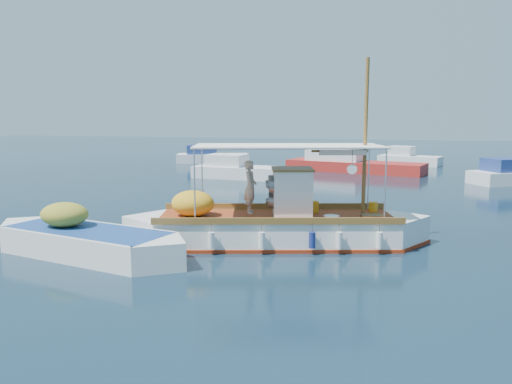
# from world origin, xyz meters

# --- Properties ---
(ground) EXTENTS (160.00, 160.00, 0.00)m
(ground) POSITION_xyz_m (0.00, 0.00, 0.00)
(ground) COLOR black
(ground) RESTS_ON ground
(fishing_caique) EXTENTS (9.73, 4.68, 6.18)m
(fishing_caique) POSITION_xyz_m (-0.31, 0.36, 0.54)
(fishing_caique) COLOR white
(fishing_caique) RESTS_ON ground
(dinghy) EXTENTS (7.10, 3.06, 1.77)m
(dinghy) POSITION_xyz_m (-5.46, -2.57, 0.37)
(dinghy) COLOR white
(dinghy) RESTS_ON ground
(bg_boat_nw) EXTENTS (6.45, 2.89, 1.80)m
(bg_boat_nw) POSITION_xyz_m (-6.96, 16.98, 0.49)
(bg_boat_nw) COLOR silver
(bg_boat_nw) RESTS_ON ground
(bg_boat_n) EXTENTS (10.69, 5.32, 1.80)m
(bg_boat_n) POSITION_xyz_m (0.09, 23.17, 0.49)
(bg_boat_n) COLOR #A8221C
(bg_boat_n) RESTS_ON ground
(bg_boat_far_w) EXTENTS (6.73, 3.97, 1.80)m
(bg_boat_far_w) POSITION_xyz_m (-12.91, 27.39, 0.49)
(bg_boat_far_w) COLOR silver
(bg_boat_far_w) RESTS_ON ground
(bg_boat_far_n) EXTENTS (5.51, 3.53, 1.80)m
(bg_boat_far_n) POSITION_xyz_m (4.43, 29.98, 0.49)
(bg_boat_far_n) COLOR silver
(bg_boat_far_n) RESTS_ON ground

